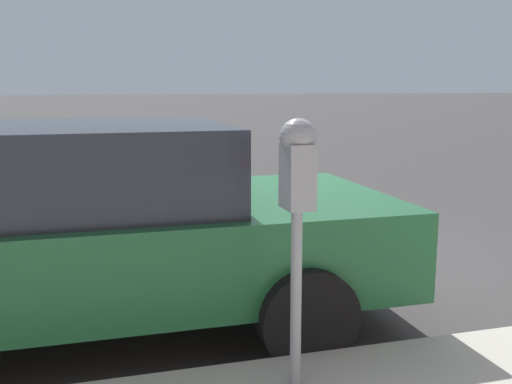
{
  "coord_description": "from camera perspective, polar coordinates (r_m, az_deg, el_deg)",
  "views": [
    {
      "loc": [
        -5.39,
        1.97,
        1.75
      ],
      "look_at": [
        -2.07,
        1.01,
        1.13
      ],
      "focal_mm": 42.0,
      "sensor_mm": 36.0,
      "label": 1
    }
  ],
  "objects": [
    {
      "name": "ground_plane",
      "position": [
        6.0,
        3.8,
        -6.81
      ],
      "size": [
        220.0,
        220.0,
        0.0
      ],
      "primitive_type": "plane",
      "color": "#3D3A3A"
    },
    {
      "name": "parking_meter",
      "position": [
        3.1,
        3.96,
        0.66
      ],
      "size": [
        0.21,
        0.19,
        1.45
      ],
      "color": "gray",
      "rests_on": "sidewalk"
    },
    {
      "name": "car_green",
      "position": [
        4.38,
        -18.76,
        -3.14
      ],
      "size": [
        2.12,
        4.75,
        1.49
      ],
      "rotation": [
        0.0,
        0.0,
        3.14
      ],
      "color": "#1E5B33",
      "rests_on": "ground_plane"
    }
  ]
}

